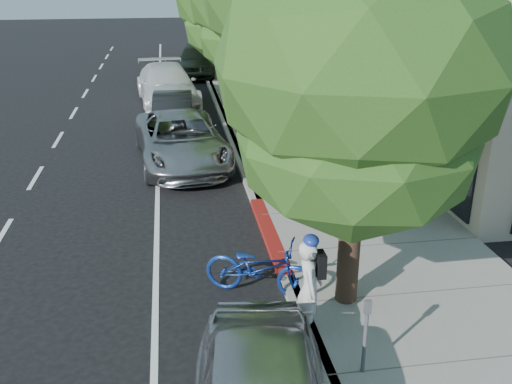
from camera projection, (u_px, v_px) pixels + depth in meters
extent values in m
plane|color=black|center=(278.00, 258.00, 12.33)|extent=(120.00, 120.00, 0.00)
cube|color=gray|center=(300.00, 143.00, 19.96)|extent=(4.60, 56.00, 0.15)
cube|color=#9E998E|center=(234.00, 146.00, 19.64)|extent=(0.30, 56.00, 0.15)
cube|color=maroon|center=(270.00, 235.00, 13.22)|extent=(0.32, 4.00, 0.15)
cube|color=#B9AC8E|center=(398.00, 15.00, 28.88)|extent=(10.00, 36.00, 7.00)
cylinder|color=black|center=(349.00, 246.00, 10.16)|extent=(0.40, 0.40, 2.50)
ellipsoid|color=#265218|center=(356.00, 140.00, 9.42)|extent=(4.06, 4.06, 3.25)
ellipsoid|color=#265218|center=(362.00, 66.00, 8.97)|extent=(4.78, 4.78, 3.82)
cylinder|color=black|center=(283.00, 139.00, 15.58)|extent=(0.40, 0.40, 2.93)
ellipsoid|color=#265218|center=(285.00, 54.00, 14.72)|extent=(3.66, 3.66, 2.93)
cylinder|color=black|center=(252.00, 96.00, 21.11)|extent=(0.40, 0.40, 2.75)
ellipsoid|color=#265218|center=(252.00, 35.00, 20.31)|extent=(3.85, 3.85, 3.08)
cylinder|color=black|center=(233.00, 70.00, 26.64)|extent=(0.40, 0.40, 2.63)
ellipsoid|color=#265218|center=(233.00, 24.00, 25.87)|extent=(4.53, 4.53, 3.62)
cylinder|color=black|center=(221.00, 51.00, 32.14)|extent=(0.40, 0.40, 2.63)
ellipsoid|color=#265218|center=(220.00, 13.00, 31.37)|extent=(3.55, 3.55, 2.84)
cylinder|color=black|center=(212.00, 40.00, 37.69)|extent=(0.40, 0.40, 2.39)
ellipsoid|color=#265218|center=(212.00, 11.00, 36.99)|extent=(3.77, 3.77, 3.01)
imported|color=silver|center=(309.00, 289.00, 9.50)|extent=(0.49, 0.69, 1.77)
imported|color=navy|center=(260.00, 268.00, 10.80)|extent=(2.27, 1.58, 1.13)
imported|color=#A2A2A6|center=(181.00, 140.00, 17.87)|extent=(3.16, 5.86, 1.56)
imported|color=black|center=(173.00, 112.00, 21.62)|extent=(1.67, 4.24, 1.37)
imported|color=silver|center=(167.00, 85.00, 25.45)|extent=(3.05, 6.19, 1.73)
imported|color=black|center=(196.00, 60.00, 32.11)|extent=(2.53, 5.34, 1.76)
imported|color=black|center=(283.00, 116.00, 19.91)|extent=(0.99, 0.99, 1.62)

